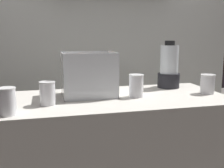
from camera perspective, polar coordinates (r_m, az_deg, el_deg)
name	(u,v)px	position (r m, az deg, el deg)	size (l,w,h in m)	color
counter	(112,167)	(1.78, 0.00, -16.99)	(1.40, 0.64, 0.90)	beige
back_wall_unit	(90,34)	(2.33, -4.55, 10.32)	(2.60, 0.24, 2.50)	silver
carrot_display_bin	(89,83)	(1.65, -4.95, 0.27)	(0.32, 0.25, 0.26)	white
blender_pitcher	(169,68)	(1.94, 11.86, 3.30)	(0.15, 0.15, 0.33)	black
juice_cup_carrot_far_left	(7,103)	(1.35, -21.13, -3.70)	(0.08, 0.08, 0.13)	white
juice_cup_orange_left	(48,95)	(1.48, -13.37, -2.24)	(0.09, 0.09, 0.13)	white
juice_cup_beet_middle	(136,87)	(1.63, 5.09, -0.53)	(0.09, 0.09, 0.14)	white
juice_cup_pomegranate_right	(207,85)	(1.82, 19.39, -0.24)	(0.09, 0.09, 0.12)	white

